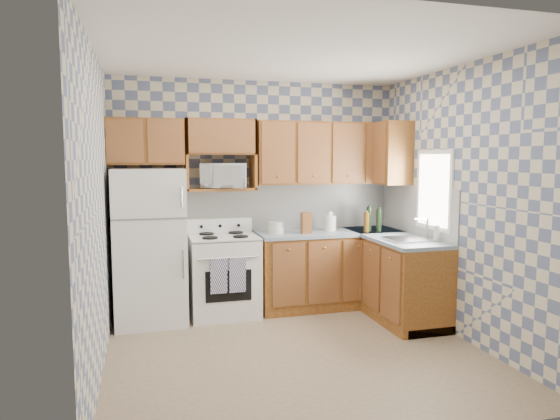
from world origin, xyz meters
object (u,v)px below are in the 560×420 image
object	(u,v)px
refrigerator	(150,246)
electric_kettle	(330,223)
stove_body	(224,276)
microwave	(224,176)

from	to	relation	value
refrigerator	electric_kettle	size ratio (longest dim) A/B	9.28
stove_body	microwave	xyz separation A→B (m)	(0.04, 0.13, 1.14)
stove_body	electric_kettle	bearing A→B (deg)	2.11
microwave	stove_body	bearing A→B (deg)	-92.86
refrigerator	stove_body	bearing A→B (deg)	1.78
refrigerator	stove_body	xyz separation A→B (m)	(0.80, 0.03, -0.39)
microwave	electric_kettle	bearing A→B (deg)	9.49
refrigerator	microwave	bearing A→B (deg)	10.30
electric_kettle	stove_body	bearing A→B (deg)	-177.89
stove_body	microwave	world-z (taller)	microwave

